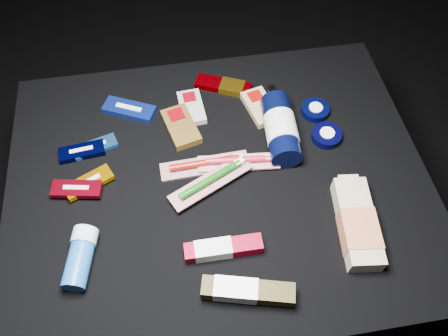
{
  "coord_description": "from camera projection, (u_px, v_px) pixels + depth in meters",
  "views": [
    {
      "loc": [
        -0.07,
        -0.53,
        1.27
      ],
      "look_at": [
        0.01,
        0.01,
        0.42
      ],
      "focal_mm": 35.0,
      "sensor_mm": 36.0,
      "label": 1
    }
  ],
  "objects": [
    {
      "name": "cloth_table",
      "position": [
        219.0,
        216.0,
        1.19
      ],
      "size": [
        0.98,
        0.78,
        0.4
      ],
      "primitive_type": "cube",
      "color": "black",
      "rests_on": "ground"
    },
    {
      "name": "clif_bar_1",
      "position": [
        191.0,
        106.0,
        1.13
      ],
      "size": [
        0.07,
        0.11,
        0.02
      ],
      "rotation": [
        0.0,
        0.0,
        0.07
      ],
      "color": "#A09F9A",
      "rests_on": "cloth_table"
    },
    {
      "name": "deodorant_stick",
      "position": [
        80.0,
        257.0,
        0.89
      ],
      "size": [
        0.08,
        0.13,
        0.05
      ],
      "rotation": [
        0.0,
        0.0,
        -0.21
      ],
      "color": "#1A519F",
      "rests_on": "cloth_table"
    },
    {
      "name": "clif_bar_2",
      "position": [
        259.0,
        106.0,
        1.13
      ],
      "size": [
        0.09,
        0.13,
        0.02
      ],
      "rotation": [
        0.0,
        0.0,
        0.24
      ],
      "color": "tan",
      "rests_on": "cloth_table"
    },
    {
      "name": "lotion_bottle",
      "position": [
        281.0,
        129.0,
        1.05
      ],
      "size": [
        0.09,
        0.24,
        0.08
      ],
      "rotation": [
        0.0,
        0.0,
        -0.06
      ],
      "color": "black",
      "rests_on": "cloth_table"
    },
    {
      "name": "cream_tin_lower",
      "position": [
        326.0,
        135.0,
        1.07
      ],
      "size": [
        0.07,
        0.07,
        0.02
      ],
      "rotation": [
        0.0,
        0.0,
        0.43
      ],
      "color": "black",
      "rests_on": "cloth_table"
    },
    {
      "name": "luna_bar_4",
      "position": [
        77.0,
        189.0,
        0.98
      ],
      "size": [
        0.12,
        0.06,
        0.01
      ],
      "rotation": [
        0.0,
        0.0,
        -0.18
      ],
      "color": "maroon",
      "rests_on": "cloth_table"
    },
    {
      "name": "luna_bar_3",
      "position": [
        89.0,
        183.0,
        1.0
      ],
      "size": [
        0.12,
        0.09,
        0.01
      ],
      "rotation": [
        0.0,
        0.0,
        0.45
      ],
      "color": "#C77D00",
      "rests_on": "cloth_table"
    },
    {
      "name": "toothbrush_pack_0",
      "position": [
        206.0,
        164.0,
        1.03
      ],
      "size": [
        0.21,
        0.06,
        0.02
      ],
      "rotation": [
        0.0,
        0.0,
        0.03
      ],
      "color": "#A49F9A",
      "rests_on": "cloth_table"
    },
    {
      "name": "ground",
      "position": [
        220.0,
        245.0,
        1.36
      ],
      "size": [
        3.0,
        3.0,
        0.0
      ],
      "primitive_type": "plane",
      "color": "black",
      "rests_on": "ground"
    },
    {
      "name": "clif_bar_0",
      "position": [
        180.0,
        125.0,
        1.09
      ],
      "size": [
        0.1,
        0.14,
        0.02
      ],
      "rotation": [
        0.0,
        0.0,
        0.24
      ],
      "color": "#543B14",
      "rests_on": "cloth_table"
    },
    {
      "name": "toothpaste_carton_green",
      "position": [
        244.0,
        291.0,
        0.85
      ],
      "size": [
        0.19,
        0.08,
        0.04
      ],
      "rotation": [
        0.0,
        0.0,
        -0.25
      ],
      "color": "#322A0D",
      "rests_on": "cloth_table"
    },
    {
      "name": "toothpaste_carton_red",
      "position": [
        220.0,
        249.0,
        0.91
      ],
      "size": [
        0.16,
        0.04,
        0.03
      ],
      "rotation": [
        0.0,
        0.0,
        -0.01
      ],
      "color": "maroon",
      "rests_on": "cloth_table"
    },
    {
      "name": "toothbrush_pack_1",
      "position": [
        240.0,
        161.0,
        1.03
      ],
      "size": [
        0.2,
        0.06,
        0.02
      ],
      "rotation": [
        0.0,
        0.0,
        -0.1
      ],
      "color": "silver",
      "rests_on": "cloth_table"
    },
    {
      "name": "bodywash_bottle",
      "position": [
        357.0,
        225.0,
        0.93
      ],
      "size": [
        0.1,
        0.22,
        0.04
      ],
      "rotation": [
        0.0,
        0.0,
        -0.12
      ],
      "color": "tan",
      "rests_on": "cloth_table"
    },
    {
      "name": "luna_bar_2",
      "position": [
        82.0,
        151.0,
        1.05
      ],
      "size": [
        0.11,
        0.05,
        0.01
      ],
      "rotation": [
        0.0,
        0.0,
        0.11
      ],
      "color": "black",
      "rests_on": "cloth_table"
    },
    {
      "name": "toothbrush_pack_2",
      "position": [
        212.0,
        180.0,
        0.99
      ],
      "size": [
        0.2,
        0.13,
        0.02
      ],
      "rotation": [
        0.0,
        0.0,
        0.45
      ],
      "color": "#A7A09B",
      "rests_on": "cloth_table"
    },
    {
      "name": "luna_bar_0",
      "position": [
        129.0,
        109.0,
        1.12
      ],
      "size": [
        0.14,
        0.1,
        0.02
      ],
      "rotation": [
        0.0,
        0.0,
        -0.45
      ],
      "color": "#1733B0",
      "rests_on": "cloth_table"
    },
    {
      "name": "power_bar",
      "position": [
        226.0,
        86.0,
        1.17
      ],
      "size": [
        0.15,
        0.1,
        0.02
      ],
      "rotation": [
        0.0,
        0.0,
        -0.42
      ],
      "color": "#700004",
      "rests_on": "cloth_table"
    },
    {
      "name": "cream_tin_upper",
      "position": [
        315.0,
        110.0,
        1.12
      ],
      "size": [
        0.07,
        0.07,
        0.02
      ],
      "rotation": [
        0.0,
        0.0,
        0.21
      ],
      "color": "black",
      "rests_on": "cloth_table"
    },
    {
      "name": "luna_bar_1",
      "position": [
        95.0,
        147.0,
        1.06
      ],
      "size": [
        0.11,
        0.07,
        0.01
      ],
      "rotation": [
        0.0,
        0.0,
        0.28
      ],
      "color": "#205597",
      "rests_on": "cloth_table"
    }
  ]
}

